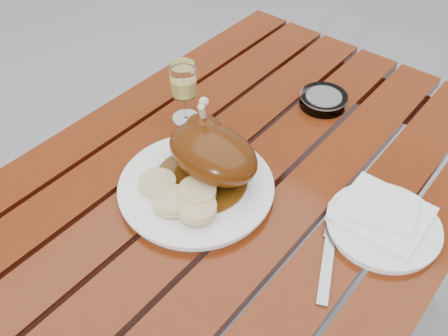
{
  "coord_description": "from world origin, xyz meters",
  "views": [
    {
      "loc": [
        0.41,
        -0.55,
        1.46
      ],
      "look_at": [
        -0.03,
        -0.01,
        0.78
      ],
      "focal_mm": 40.0,
      "sensor_mm": 36.0,
      "label": 1
    }
  ],
  "objects_px": {
    "table": "(236,285)",
    "side_plate": "(383,226)",
    "ashtray": "(323,100)",
    "wine_glass": "(184,93)",
    "dinner_plate": "(196,188)"
  },
  "relations": [
    {
      "from": "table",
      "to": "side_plate",
      "type": "relative_size",
      "value": 5.86
    },
    {
      "from": "side_plate",
      "to": "ashtray",
      "type": "distance_m",
      "value": 0.37
    },
    {
      "from": "table",
      "to": "wine_glass",
      "type": "height_order",
      "value": "wine_glass"
    },
    {
      "from": "wine_glass",
      "to": "table",
      "type": "bearing_deg",
      "value": -20.16
    },
    {
      "from": "dinner_plate",
      "to": "wine_glass",
      "type": "distance_m",
      "value": 0.24
    },
    {
      "from": "dinner_plate",
      "to": "wine_glass",
      "type": "relative_size",
      "value": 2.12
    },
    {
      "from": "wine_glass",
      "to": "side_plate",
      "type": "relative_size",
      "value": 0.69
    },
    {
      "from": "table",
      "to": "side_plate",
      "type": "distance_m",
      "value": 0.48
    },
    {
      "from": "wine_glass",
      "to": "ashtray",
      "type": "distance_m",
      "value": 0.33
    },
    {
      "from": "dinner_plate",
      "to": "ashtray",
      "type": "distance_m",
      "value": 0.4
    },
    {
      "from": "wine_glass",
      "to": "ashtray",
      "type": "height_order",
      "value": "wine_glass"
    },
    {
      "from": "wine_glass",
      "to": "ashtray",
      "type": "xyz_separation_m",
      "value": [
        0.21,
        0.24,
        -0.06
      ]
    },
    {
      "from": "table",
      "to": "ashtray",
      "type": "bearing_deg",
      "value": 90.82
    },
    {
      "from": "side_plate",
      "to": "table",
      "type": "bearing_deg",
      "value": -165.41
    },
    {
      "from": "wine_glass",
      "to": "side_plate",
      "type": "bearing_deg",
      "value": -1.05
    }
  ]
}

